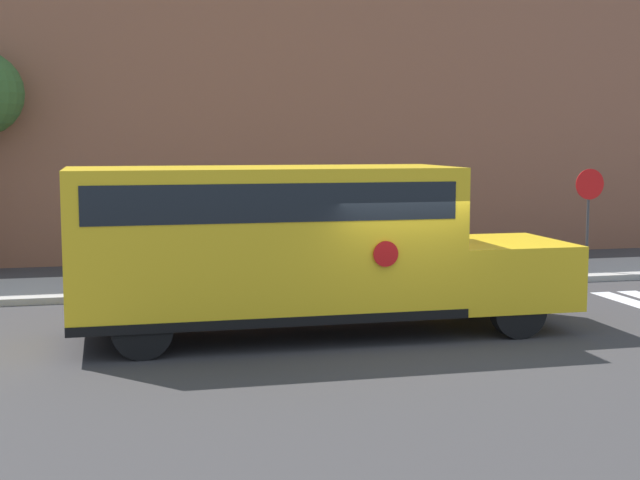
# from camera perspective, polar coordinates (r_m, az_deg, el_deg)

# --- Properties ---
(ground_plane) EXTENTS (60.00, 60.00, 0.00)m
(ground_plane) POSITION_cam_1_polar(r_m,az_deg,el_deg) (16.07, 5.09, -6.37)
(ground_plane) COLOR #3A3838
(sidewalk_strip) EXTENTS (44.00, 3.00, 0.15)m
(sidewalk_strip) POSITION_cam_1_polar(r_m,az_deg,el_deg) (22.20, -0.28, -2.57)
(sidewalk_strip) COLOR #B2ADA3
(sidewalk_strip) RESTS_ON ground
(building_backdrop) EXTENTS (32.00, 4.00, 9.26)m
(building_backdrop) POSITION_cam_1_polar(r_m,az_deg,el_deg) (28.31, -3.34, 8.61)
(building_backdrop) COLOR #935B42
(building_backdrop) RESTS_ON ground
(school_bus) EXTENTS (9.12, 2.57, 3.07)m
(school_bus) POSITION_cam_1_polar(r_m,az_deg,el_deg) (15.99, -1.87, -0.12)
(school_bus) COLOR yellow
(school_bus) RESTS_ON ground
(stop_sign) EXTENTS (0.79, 0.10, 2.81)m
(stop_sign) POSITION_cam_1_polar(r_m,az_deg,el_deg) (24.10, 16.82, 2.23)
(stop_sign) COLOR #38383A
(stop_sign) RESTS_ON ground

